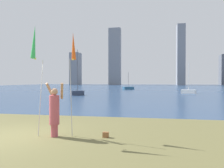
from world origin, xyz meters
TOP-DOWN VIEW (x-y plane):
  - ground at (0.00, 50.95)m, footprint 120.00×138.00m
  - person at (1.43, 0.20)m, footprint 0.68×0.50m
  - kite_flag_left at (0.87, -0.11)m, footprint 0.16×0.77m
  - kite_flag_right at (1.99, 0.52)m, footprint 0.16×0.48m
  - bag at (3.17, 0.40)m, footprint 0.19×0.13m
  - sailboat_1 at (9.69, 29.03)m, footprint 2.22×1.37m
  - sailboat_3 at (-5.37, 21.91)m, footprint 1.90×1.68m
  - sailboat_4 at (-1.19, 44.03)m, footprint 2.52×2.26m
  - skyline_tower_0 at (-35.46, 104.90)m, footprint 4.62×6.16m
  - skyline_tower_1 at (-14.80, 103.49)m, footprint 5.74×3.49m
  - skyline_tower_2 at (16.25, 104.45)m, footprint 3.60×7.25m

SIDE VIEW (x-z plane):
  - ground at x=0.00m, z-range -0.12..0.00m
  - bag at x=3.17m, z-range 0.00..0.18m
  - sailboat_4 at x=-1.19m, z-range -1.59..2.25m
  - sailboat_1 at x=9.69m, z-range -1.94..2.62m
  - sailboat_3 at x=-5.37m, z-range -2.65..3.39m
  - person at x=1.43m, z-range -0.02..1.83m
  - kite_flag_right at x=1.99m, z-range 1.21..4.80m
  - kite_flag_left at x=0.87m, z-range 1.23..4.98m
  - skyline_tower_0 at x=-35.46m, z-range 0.00..16.23m
  - skyline_tower_1 at x=-14.80m, z-range 0.00..27.55m
  - skyline_tower_2 at x=16.25m, z-range 0.00..27.94m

